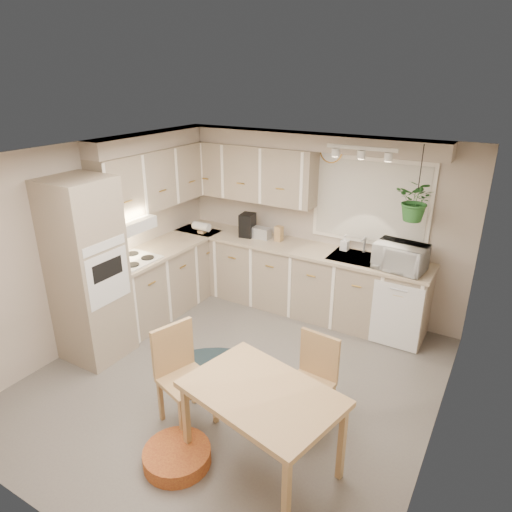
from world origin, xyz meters
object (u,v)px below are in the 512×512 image
at_px(dining_table, 262,429).
at_px(microwave, 401,254).
at_px(braided_rug, 220,374).
at_px(pet_bed, 177,456).
at_px(chair_back, 309,384).
at_px(chair_left, 186,379).

height_order(dining_table, microwave, microwave).
xyz_separation_m(braided_rug, pet_bed, (0.39, -1.20, 0.06)).
bearing_deg(chair_back, braided_rug, -5.11).
xyz_separation_m(braided_rug, microwave, (1.42, 1.70, 1.13)).
height_order(braided_rug, microwave, microwave).
bearing_deg(chair_left, microwave, 170.81).
relative_size(chair_back, braided_rug, 0.66).
bearing_deg(microwave, dining_table, -92.67).
xyz_separation_m(chair_left, pet_bed, (0.23, -0.45, -0.41)).
relative_size(braided_rug, microwave, 2.33).
distance_m(pet_bed, microwave, 3.26).
distance_m(dining_table, microwave, 2.69).
height_order(chair_left, chair_back, chair_left).
bearing_deg(chair_back, dining_table, 84.43).
bearing_deg(microwave, chair_back, -92.13).
bearing_deg(braided_rug, dining_table, -40.02).
relative_size(chair_back, pet_bed, 1.53).
height_order(chair_back, microwave, microwave).
xyz_separation_m(pet_bed, microwave, (1.03, 2.90, 1.07)).
xyz_separation_m(dining_table, microwave, (0.40, 2.56, 0.75)).
bearing_deg(chair_left, braided_rug, -150.07).
bearing_deg(microwave, chair_left, -111.15).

